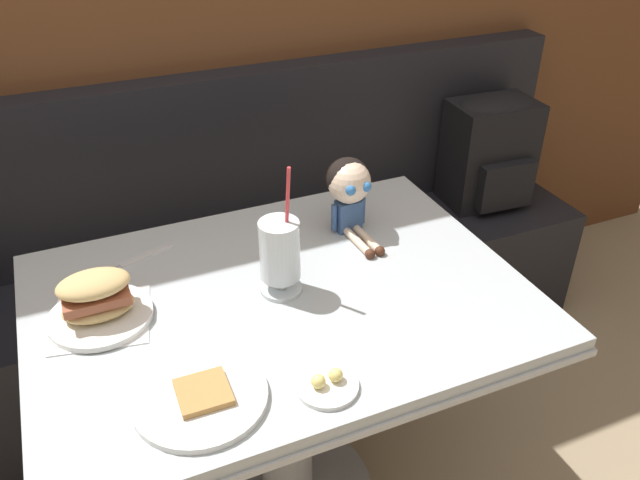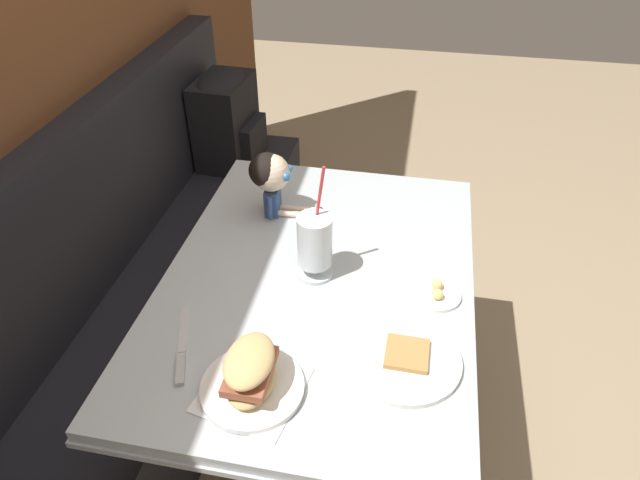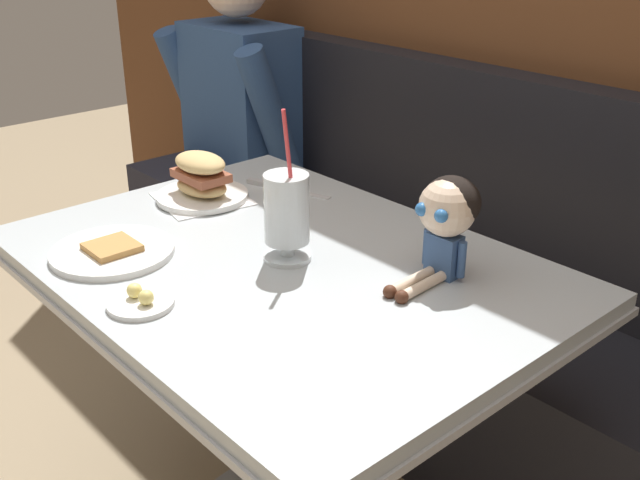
{
  "view_description": "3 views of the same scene",
  "coord_description": "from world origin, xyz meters",
  "px_view_note": "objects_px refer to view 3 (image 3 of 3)",
  "views": [
    {
      "loc": [
        -0.37,
        -0.91,
        1.62
      ],
      "look_at": [
        0.1,
        0.19,
        0.85
      ],
      "focal_mm": 35.89,
      "sensor_mm": 36.0,
      "label": 1
    },
    {
      "loc": [
        -1.08,
        -0.03,
        1.71
      ],
      "look_at": [
        0.09,
        0.19,
        0.79
      ],
      "focal_mm": 31.36,
      "sensor_mm": 36.0,
      "label": 2
    },
    {
      "loc": [
        1.08,
        -0.68,
        1.41
      ],
      "look_at": [
        0.05,
        0.24,
        0.78
      ],
      "focal_mm": 42.55,
      "sensor_mm": 36.0,
      "label": 3
    }
  ],
  "objects_px": {
    "butter_knife": "(274,186)",
    "diner_patron": "(232,113)",
    "toast_plate": "(112,251)",
    "butter_saucer": "(141,301)",
    "milkshake_glass": "(287,214)",
    "seated_doll": "(447,213)",
    "sandwich_plate": "(201,181)"
  },
  "relations": [
    {
      "from": "toast_plate",
      "to": "butter_saucer",
      "type": "distance_m",
      "value": 0.23
    },
    {
      "from": "milkshake_glass",
      "to": "seated_doll",
      "type": "height_order",
      "value": "milkshake_glass"
    },
    {
      "from": "toast_plate",
      "to": "butter_knife",
      "type": "bearing_deg",
      "value": 100.15
    },
    {
      "from": "milkshake_glass",
      "to": "diner_patron",
      "type": "xyz_separation_m",
      "value": [
        -0.98,
        0.57,
        -0.1
      ]
    },
    {
      "from": "toast_plate",
      "to": "butter_knife",
      "type": "distance_m",
      "value": 0.5
    },
    {
      "from": "milkshake_glass",
      "to": "seated_doll",
      "type": "distance_m",
      "value": 0.31
    },
    {
      "from": "milkshake_glass",
      "to": "toast_plate",
      "type": "bearing_deg",
      "value": -134.76
    },
    {
      "from": "sandwich_plate",
      "to": "butter_knife",
      "type": "xyz_separation_m",
      "value": [
        0.05,
        0.18,
        -0.04
      ]
    },
    {
      "from": "sandwich_plate",
      "to": "seated_doll",
      "type": "distance_m",
      "value": 0.66
    },
    {
      "from": "seated_doll",
      "to": "diner_patron",
      "type": "xyz_separation_m",
      "value": [
        -1.24,
        0.39,
        -0.13
      ]
    },
    {
      "from": "sandwich_plate",
      "to": "butter_saucer",
      "type": "height_order",
      "value": "sandwich_plate"
    },
    {
      "from": "milkshake_glass",
      "to": "butter_saucer",
      "type": "height_order",
      "value": "milkshake_glass"
    },
    {
      "from": "sandwich_plate",
      "to": "butter_knife",
      "type": "distance_m",
      "value": 0.19
    },
    {
      "from": "milkshake_glass",
      "to": "butter_knife",
      "type": "height_order",
      "value": "milkshake_glass"
    },
    {
      "from": "sandwich_plate",
      "to": "diner_patron",
      "type": "bearing_deg",
      "value": 139.18
    },
    {
      "from": "sandwich_plate",
      "to": "seated_doll",
      "type": "height_order",
      "value": "seated_doll"
    },
    {
      "from": "seated_doll",
      "to": "diner_patron",
      "type": "bearing_deg",
      "value": 162.51
    },
    {
      "from": "milkshake_glass",
      "to": "butter_knife",
      "type": "bearing_deg",
      "value": 145.33
    },
    {
      "from": "toast_plate",
      "to": "butter_knife",
      "type": "relative_size",
      "value": 1.1
    },
    {
      "from": "sandwich_plate",
      "to": "seated_doll",
      "type": "xyz_separation_m",
      "value": [
        0.64,
        0.12,
        0.08
      ]
    },
    {
      "from": "toast_plate",
      "to": "seated_doll",
      "type": "distance_m",
      "value": 0.68
    },
    {
      "from": "milkshake_glass",
      "to": "sandwich_plate",
      "type": "xyz_separation_m",
      "value": [
        -0.39,
        0.06,
        -0.05
      ]
    },
    {
      "from": "toast_plate",
      "to": "diner_patron",
      "type": "height_order",
      "value": "diner_patron"
    },
    {
      "from": "butter_knife",
      "to": "diner_patron",
      "type": "relative_size",
      "value": 0.28
    },
    {
      "from": "sandwich_plate",
      "to": "diner_patron",
      "type": "distance_m",
      "value": 0.79
    },
    {
      "from": "butter_knife",
      "to": "diner_patron",
      "type": "distance_m",
      "value": 0.73
    },
    {
      "from": "toast_plate",
      "to": "sandwich_plate",
      "type": "height_order",
      "value": "sandwich_plate"
    },
    {
      "from": "butter_saucer",
      "to": "seated_doll",
      "type": "distance_m",
      "value": 0.58
    },
    {
      "from": "butter_saucer",
      "to": "diner_patron",
      "type": "height_order",
      "value": "diner_patron"
    },
    {
      "from": "sandwich_plate",
      "to": "seated_doll",
      "type": "bearing_deg",
      "value": 10.87
    },
    {
      "from": "butter_saucer",
      "to": "sandwich_plate",
      "type": "bearing_deg",
      "value": 134.24
    },
    {
      "from": "toast_plate",
      "to": "sandwich_plate",
      "type": "relative_size",
      "value": 1.06
    }
  ]
}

